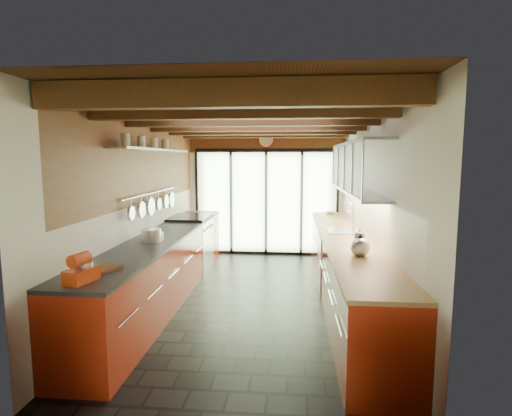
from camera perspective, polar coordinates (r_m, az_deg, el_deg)
name	(u,v)px	position (r m, az deg, el deg)	size (l,w,h in m)	color
ground	(254,299)	(5.80, -0.33, -12.86)	(5.50, 5.50, 0.00)	black
room_shell	(254,182)	(5.46, -0.34, 3.69)	(5.50, 5.50, 5.50)	silver
ceiling_beams	(256,124)	(5.85, 0.01, 11.84)	(3.14, 5.06, 4.90)	#593316
glass_door	(266,174)	(8.14, 1.45, 4.84)	(2.95, 0.10, 2.90)	#C6EAAD
left_counter	(165,265)	(5.91, -12.86, -7.96)	(0.68, 5.00, 0.92)	#9D2611
range_stove	(190,243)	(7.26, -9.34, -4.99)	(0.66, 0.90, 0.97)	silver
right_counter	(346,269)	(5.68, 12.71, -8.56)	(0.68, 5.00, 0.92)	#9D2611
sink_assembly	(344,229)	(5.96, 12.46, -2.90)	(0.45, 0.52, 0.43)	silver
upper_cabinets_right	(357,168)	(5.80, 14.23, 5.62)	(0.34, 3.00, 3.00)	silver
left_wall_fixtures	(155,171)	(6.02, -14.25, 5.21)	(0.28, 2.60, 0.96)	silver
stand_mixer	(82,270)	(3.77, -23.63, -8.16)	(0.23, 0.32, 0.26)	red
pot_large	(151,235)	(5.30, -14.74, -3.78)	(0.25, 0.25, 0.16)	silver
pot_small	(154,236)	(5.39, -14.38, -3.92)	(0.25, 0.25, 0.10)	silver
cutting_board	(102,269)	(4.10, -21.17, -8.13)	(0.23, 0.32, 0.03)	brown
kettle	(360,246)	(4.50, 14.68, -5.26)	(0.22, 0.27, 0.25)	silver
paper_towel	(359,244)	(4.55, 14.57, -4.96)	(0.14, 0.14, 0.30)	white
soap_bottle	(358,244)	(4.62, 14.42, -5.02)	(0.09, 0.10, 0.21)	silver
bowl	(331,213)	(7.78, 10.60, -0.68)	(0.19, 0.19, 0.05)	silver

